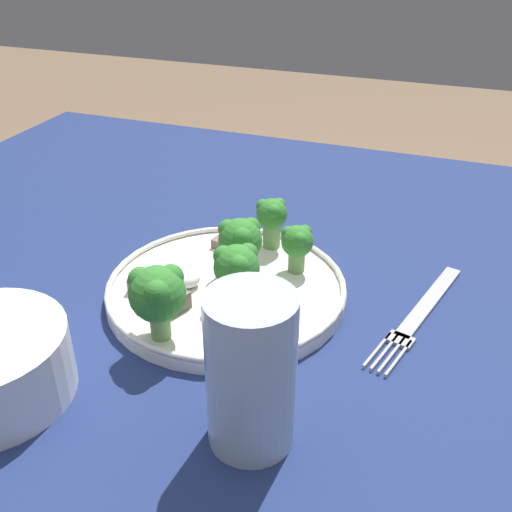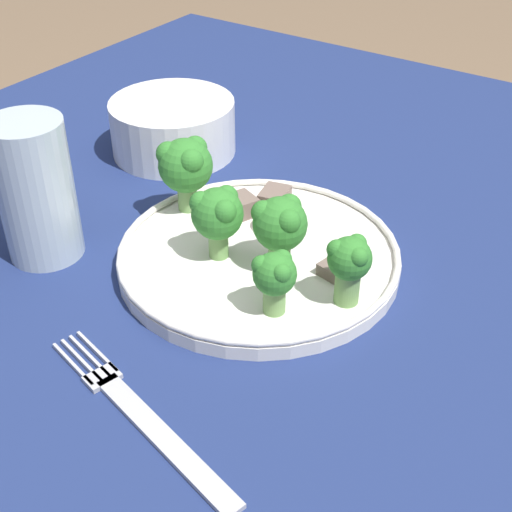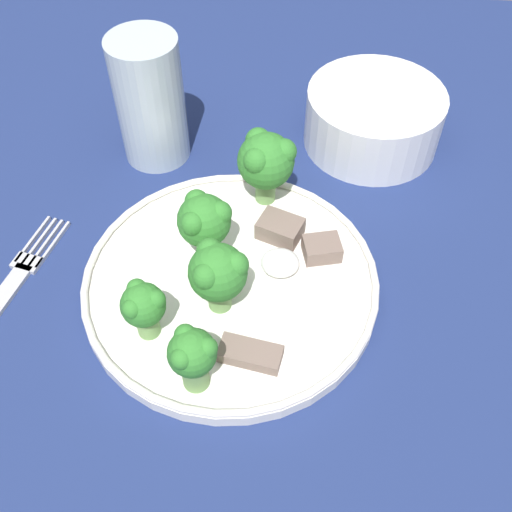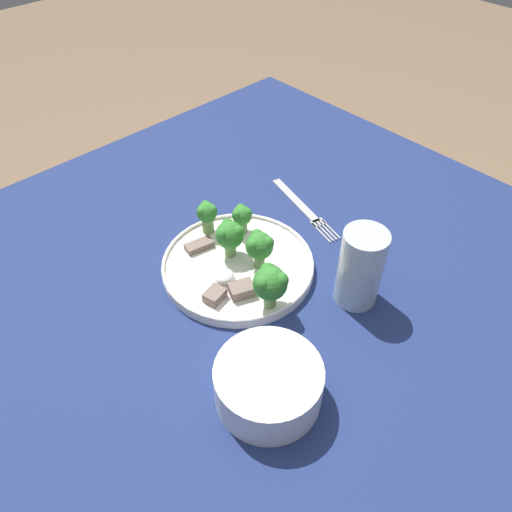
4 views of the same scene
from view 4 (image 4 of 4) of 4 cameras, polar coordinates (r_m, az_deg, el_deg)
name	(u,v)px [view 4 (image 4 of 4)]	position (r m, az deg, el deg)	size (l,w,h in m)	color
ground_plane	(249,472)	(1.44, -0.85, -23.48)	(8.00, 8.00, 0.00)	#7F664C
table	(245,317)	(0.88, -1.29, -7.02)	(1.07, 0.97, 0.76)	navy
dinner_plate	(240,264)	(0.80, -1.87, -0.89)	(0.24, 0.24, 0.02)	white
fork	(303,208)	(0.92, 5.40, 5.48)	(0.07, 0.20, 0.00)	#B2B2B7
cream_bowl	(268,385)	(0.64, 1.41, -14.49)	(0.14, 0.14, 0.06)	white
drinking_glass	(360,271)	(0.74, 11.77, -1.70)	(0.06, 0.06, 0.13)	#B2C1CC
broccoli_floret_near_rim_left	(242,216)	(0.83, -1.62, 4.59)	(0.03, 0.03, 0.05)	#709E56
broccoli_floret_center_left	(259,246)	(0.76, 0.39, 1.18)	(0.04, 0.04, 0.06)	#709E56
broccoli_floret_back_left	(230,235)	(0.78, -3.04, 2.42)	(0.05, 0.04, 0.06)	#709E56
broccoli_floret_front_left	(270,283)	(0.70, 1.63, -3.12)	(0.05, 0.05, 0.07)	#709E56
broccoli_floret_center_back	(207,214)	(0.83, -5.62, 4.80)	(0.04, 0.03, 0.06)	#709E56
meat_slice_front_slice	(215,295)	(0.74, -4.74, -4.49)	(0.04, 0.03, 0.02)	#756056
meat_slice_middle_slice	(199,245)	(0.82, -6.50, 1.22)	(0.05, 0.03, 0.01)	#756056
meat_slice_rear_slice	(242,290)	(0.74, -1.66, -3.85)	(0.04, 0.04, 0.02)	#756056
sauce_dollop	(222,275)	(0.76, -3.87, -2.19)	(0.03, 0.03, 0.02)	white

